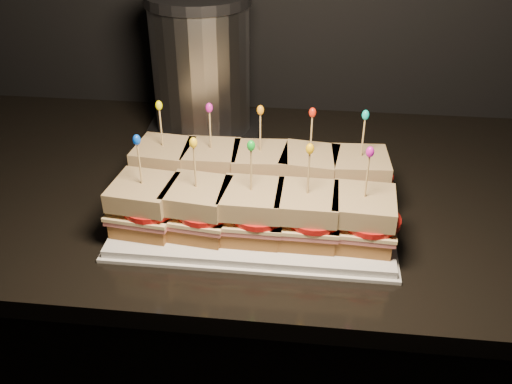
# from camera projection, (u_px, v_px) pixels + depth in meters

# --- Properties ---
(cabinet) EXTENTS (2.51, 0.68, 0.87)m
(cabinet) POSITION_uv_depth(u_px,v_px,m) (355.00, 364.00, 1.30)
(cabinet) COLOR black
(cabinet) RESTS_ON ground
(granite_slab) EXTENTS (2.55, 0.72, 0.03)m
(granite_slab) POSITION_uv_depth(u_px,v_px,m) (377.00, 197.00, 1.06)
(granite_slab) COLOR black
(granite_slab) RESTS_ON cabinet
(platter) EXTENTS (0.44, 0.27, 0.02)m
(platter) POSITION_uv_depth(u_px,v_px,m) (256.00, 215.00, 0.96)
(platter) COLOR silver
(platter) RESTS_ON granite_slab
(platter_rim) EXTENTS (0.46, 0.29, 0.01)m
(platter_rim) POSITION_uv_depth(u_px,v_px,m) (256.00, 218.00, 0.97)
(platter_rim) COLOR silver
(platter_rim) RESTS_ON granite_slab
(sandwich_0_bread_bot) EXTENTS (0.10, 0.10, 0.03)m
(sandwich_0_bread_bot) POSITION_uv_depth(u_px,v_px,m) (166.00, 179.00, 1.02)
(sandwich_0_bread_bot) COLOR brown
(sandwich_0_bread_bot) RESTS_ON platter
(sandwich_0_ham) EXTENTS (0.11, 0.11, 0.01)m
(sandwich_0_ham) POSITION_uv_depth(u_px,v_px,m) (165.00, 171.00, 1.01)
(sandwich_0_ham) COLOR #C56161
(sandwich_0_ham) RESTS_ON sandwich_0_bread_bot
(sandwich_0_cheese) EXTENTS (0.11, 0.11, 0.01)m
(sandwich_0_cheese) POSITION_uv_depth(u_px,v_px,m) (165.00, 168.00, 1.01)
(sandwich_0_cheese) COLOR #F3D491
(sandwich_0_cheese) RESTS_ON sandwich_0_ham
(sandwich_0_tomato) EXTENTS (0.09, 0.09, 0.01)m
(sandwich_0_tomato) POSITION_uv_depth(u_px,v_px,m) (170.00, 166.00, 1.00)
(sandwich_0_tomato) COLOR red
(sandwich_0_tomato) RESTS_ON sandwich_0_cheese
(sandwich_0_bread_top) EXTENTS (0.10, 0.10, 0.03)m
(sandwich_0_bread_top) POSITION_uv_depth(u_px,v_px,m) (164.00, 154.00, 0.99)
(sandwich_0_bread_top) COLOR #552D13
(sandwich_0_bread_top) RESTS_ON sandwich_0_tomato
(sandwich_0_pick) EXTENTS (0.00, 0.00, 0.09)m
(sandwich_0_pick) POSITION_uv_depth(u_px,v_px,m) (161.00, 130.00, 0.97)
(sandwich_0_pick) COLOR tan
(sandwich_0_pick) RESTS_ON sandwich_0_bread_top
(sandwich_0_frill) EXTENTS (0.01, 0.01, 0.02)m
(sandwich_0_frill) POSITION_uv_depth(u_px,v_px,m) (159.00, 105.00, 0.94)
(sandwich_0_frill) COLOR #F3EE03
(sandwich_0_frill) RESTS_ON sandwich_0_pick
(sandwich_1_bread_bot) EXTENTS (0.09, 0.09, 0.03)m
(sandwich_1_bread_bot) POSITION_uv_depth(u_px,v_px,m) (213.00, 182.00, 1.01)
(sandwich_1_bread_bot) COLOR brown
(sandwich_1_bread_bot) RESTS_ON platter
(sandwich_1_ham) EXTENTS (0.10, 0.10, 0.01)m
(sandwich_1_ham) POSITION_uv_depth(u_px,v_px,m) (212.00, 174.00, 1.00)
(sandwich_1_ham) COLOR #C56161
(sandwich_1_ham) RESTS_ON sandwich_1_bread_bot
(sandwich_1_cheese) EXTENTS (0.10, 0.10, 0.01)m
(sandwich_1_cheese) POSITION_uv_depth(u_px,v_px,m) (212.00, 170.00, 1.00)
(sandwich_1_cheese) COLOR #F3D491
(sandwich_1_cheese) RESTS_ON sandwich_1_ham
(sandwich_1_tomato) EXTENTS (0.09, 0.09, 0.01)m
(sandwich_1_tomato) POSITION_uv_depth(u_px,v_px,m) (218.00, 169.00, 0.99)
(sandwich_1_tomato) COLOR red
(sandwich_1_tomato) RESTS_ON sandwich_1_cheese
(sandwich_1_bread_top) EXTENTS (0.10, 0.10, 0.03)m
(sandwich_1_bread_top) POSITION_uv_depth(u_px,v_px,m) (211.00, 156.00, 0.98)
(sandwich_1_bread_top) COLOR #552D13
(sandwich_1_bread_top) RESTS_ON sandwich_1_tomato
(sandwich_1_pick) EXTENTS (0.00, 0.00, 0.09)m
(sandwich_1_pick) POSITION_uv_depth(u_px,v_px,m) (210.00, 132.00, 0.96)
(sandwich_1_pick) COLOR tan
(sandwich_1_pick) RESTS_ON sandwich_1_bread_top
(sandwich_1_frill) EXTENTS (0.01, 0.01, 0.02)m
(sandwich_1_frill) POSITION_uv_depth(u_px,v_px,m) (209.00, 108.00, 0.94)
(sandwich_1_frill) COLOR #C818A1
(sandwich_1_frill) RESTS_ON sandwich_1_pick
(sandwich_2_bread_bot) EXTENTS (0.10, 0.10, 0.03)m
(sandwich_2_bread_bot) POSITION_uv_depth(u_px,v_px,m) (260.00, 185.00, 1.00)
(sandwich_2_bread_bot) COLOR brown
(sandwich_2_bread_bot) RESTS_ON platter
(sandwich_2_ham) EXTENTS (0.11, 0.10, 0.01)m
(sandwich_2_ham) POSITION_uv_depth(u_px,v_px,m) (260.00, 177.00, 1.00)
(sandwich_2_ham) COLOR #C56161
(sandwich_2_ham) RESTS_ON sandwich_2_bread_bot
(sandwich_2_cheese) EXTENTS (0.11, 0.11, 0.01)m
(sandwich_2_cheese) POSITION_uv_depth(u_px,v_px,m) (260.00, 173.00, 0.99)
(sandwich_2_cheese) COLOR #F3D491
(sandwich_2_cheese) RESTS_ON sandwich_2_ham
(sandwich_2_tomato) EXTENTS (0.09, 0.09, 0.01)m
(sandwich_2_tomato) POSITION_uv_depth(u_px,v_px,m) (267.00, 171.00, 0.98)
(sandwich_2_tomato) COLOR red
(sandwich_2_tomato) RESTS_ON sandwich_2_cheese
(sandwich_2_bread_top) EXTENTS (0.10, 0.10, 0.03)m
(sandwich_2_bread_top) POSITION_uv_depth(u_px,v_px,m) (260.00, 159.00, 0.98)
(sandwich_2_bread_top) COLOR #552D13
(sandwich_2_bread_top) RESTS_ON sandwich_2_tomato
(sandwich_2_pick) EXTENTS (0.00, 0.00, 0.09)m
(sandwich_2_pick) POSITION_uv_depth(u_px,v_px,m) (260.00, 135.00, 0.95)
(sandwich_2_pick) COLOR tan
(sandwich_2_pick) RESTS_ON sandwich_2_bread_top
(sandwich_2_frill) EXTENTS (0.01, 0.01, 0.02)m
(sandwich_2_frill) POSITION_uv_depth(u_px,v_px,m) (260.00, 110.00, 0.93)
(sandwich_2_frill) COLOR orange
(sandwich_2_frill) RESTS_ON sandwich_2_pick
(sandwich_3_bread_bot) EXTENTS (0.10, 0.10, 0.03)m
(sandwich_3_bread_bot) POSITION_uv_depth(u_px,v_px,m) (308.00, 188.00, 1.00)
(sandwich_3_bread_bot) COLOR brown
(sandwich_3_bread_bot) RESTS_ON platter
(sandwich_3_ham) EXTENTS (0.11, 0.11, 0.01)m
(sandwich_3_ham) POSITION_uv_depth(u_px,v_px,m) (309.00, 179.00, 0.99)
(sandwich_3_ham) COLOR #C56161
(sandwich_3_ham) RESTS_ON sandwich_3_bread_bot
(sandwich_3_cheese) EXTENTS (0.11, 0.11, 0.01)m
(sandwich_3_cheese) POSITION_uv_depth(u_px,v_px,m) (309.00, 176.00, 0.98)
(sandwich_3_cheese) COLOR #F3D491
(sandwich_3_cheese) RESTS_ON sandwich_3_ham
(sandwich_3_tomato) EXTENTS (0.09, 0.09, 0.01)m
(sandwich_3_tomato) POSITION_uv_depth(u_px,v_px,m) (316.00, 174.00, 0.97)
(sandwich_3_tomato) COLOR red
(sandwich_3_tomato) RESTS_ON sandwich_3_cheese
(sandwich_3_bread_top) EXTENTS (0.10, 0.10, 0.03)m
(sandwich_3_bread_top) POSITION_uv_depth(u_px,v_px,m) (310.00, 162.00, 0.97)
(sandwich_3_bread_top) COLOR #552D13
(sandwich_3_bread_top) RESTS_ON sandwich_3_tomato
(sandwich_3_pick) EXTENTS (0.00, 0.00, 0.09)m
(sandwich_3_pick) POSITION_uv_depth(u_px,v_px,m) (311.00, 137.00, 0.94)
(sandwich_3_pick) COLOR tan
(sandwich_3_pick) RESTS_ON sandwich_3_bread_top
(sandwich_3_frill) EXTENTS (0.01, 0.01, 0.02)m
(sandwich_3_frill) POSITION_uv_depth(u_px,v_px,m) (312.00, 112.00, 0.92)
(sandwich_3_frill) COLOR red
(sandwich_3_frill) RESTS_ON sandwich_3_pick
(sandwich_4_bread_bot) EXTENTS (0.10, 0.10, 0.03)m
(sandwich_4_bread_bot) POSITION_uv_depth(u_px,v_px,m) (357.00, 190.00, 0.99)
(sandwich_4_bread_bot) COLOR brown
(sandwich_4_bread_bot) RESTS_ON platter
(sandwich_4_ham) EXTENTS (0.11, 0.10, 0.01)m
(sandwich_4_ham) POSITION_uv_depth(u_px,v_px,m) (358.00, 182.00, 0.98)
(sandwich_4_ham) COLOR #C56161
(sandwich_4_ham) RESTS_ON sandwich_4_bread_bot
(sandwich_4_cheese) EXTENTS (0.11, 0.10, 0.01)m
(sandwich_4_cheese) POSITION_uv_depth(u_px,v_px,m) (358.00, 179.00, 0.98)
(sandwich_4_cheese) COLOR #F3D491
(sandwich_4_cheese) RESTS_ON sandwich_4_ham
(sandwich_4_tomato) EXTENTS (0.09, 0.09, 0.01)m
(sandwich_4_tomato) POSITION_uv_depth(u_px,v_px,m) (366.00, 177.00, 0.97)
(sandwich_4_tomato) COLOR red
(sandwich_4_tomato) RESTS_ON sandwich_4_cheese
(sandwich_4_bread_top) EXTENTS (0.10, 0.10, 0.03)m
(sandwich_4_bread_top) POSITION_uv_depth(u_px,v_px,m) (360.00, 164.00, 0.96)
(sandwich_4_bread_top) COLOR #552D13
(sandwich_4_bread_top) RESTS_ON sandwich_4_tomato
(sandwich_4_pick) EXTENTS (0.00, 0.00, 0.09)m
(sandwich_4_pick) POSITION_uv_depth(u_px,v_px,m) (363.00, 140.00, 0.94)
(sandwich_4_pick) COLOR tan
(sandwich_4_pick) RESTS_ON sandwich_4_bread_top
(sandwich_4_frill) EXTENTS (0.01, 0.01, 0.02)m
(sandwich_4_frill) POSITION_uv_depth(u_px,v_px,m) (366.00, 115.00, 0.91)
(sandwich_4_frill) COLOR #09CAB5
(sandwich_4_frill) RESTS_ON sandwich_4_pick
(sandwich_5_bread_bot) EXTENTS (0.10, 0.10, 0.03)m
(sandwich_5_bread_bot) POSITION_uv_depth(u_px,v_px,m) (147.00, 219.00, 0.91)
(sandwich_5_bread_bot) COLOR brown
(sandwich_5_bread_bot) RESTS_ON platter
(sandwich_5_ham) EXTENTS (0.11, 0.11, 0.01)m
(sandwich_5_ham) POSITION_uv_depth(u_px,v_px,m) (145.00, 211.00, 0.90)
(sandwich_5_ham) COLOR #C56161
(sandwich_5_ham) RESTS_ON sandwich_5_bread_bot
(sandwich_5_cheese) EXTENTS (0.11, 0.11, 0.01)m
(sandwich_5_cheese) POSITION_uv_depth(u_px,v_px,m) (145.00, 207.00, 0.90)
(sandwich_5_cheese) COLOR #F3D491
(sandwich_5_cheese) RESTS_ON sandwich_5_ham
(sandwich_5_tomato) EXTENTS (0.09, 0.09, 0.01)m
(sandwich_5_tomato) POSITION_uv_depth(u_px,v_px,m) (151.00, 206.00, 0.89)
(sandwich_5_tomato) COLOR red
(sandwich_5_tomato) RESTS_ON sandwich_5_cheese
(sandwich_5_bread_top) EXTENTS (0.10, 0.10, 0.03)m
(sandwich_5_bread_top) POSITION_uv_depth(u_px,v_px,m) (143.00, 192.00, 0.89)
(sandwich_5_bread_top) COLOR #552D13
(sandwich_5_bread_top) RESTS_ON sandwich_5_tomato
(sandwich_5_pick) EXTENTS (0.00, 0.00, 0.09)m
(sandwich_5_pick) POSITION_uv_depth(u_px,v_px,m) (140.00, 166.00, 0.86)
(sandwich_5_pick) COLOR tan
(sandwich_5_pick) RESTS_ON sandwich_5_bread_top
(sandwich_5_frill) EXTENTS (0.01, 0.01, 0.02)m
(sandwich_5_frill) POSITION_uv_depth(u_px,v_px,m) (137.00, 140.00, 0.84)
(sandwich_5_frill) COLOR blue
(sandwich_5_frill) RESTS_ON sandwich_5_pick
(sandwich_6_bread_bot) EXTENTS (0.10, 0.10, 0.03)m
(sandwich_6_bread_bot) POSITION_uv_depth(u_px,v_px,m) (199.00, 223.00, 0.90)
(sandwich_6_bread_bot) COLOR brown
(sandwich_6_bread_bot) RESTS_ON platter
(sandwich_6_ham) EXTENTS (0.11, 0.11, 0.01)m
(sandwich_6_ham) POSITION_uv_depth(u_px,v_px,m) (198.00, 214.00, 0.90)
(sandwich_6_ham) COLOR #C56161
(sandwich_6_ham) RESTS_ON sandwich_6_bread_bot
(sandwich_6_cheese) EXTENTS (0.11, 0.11, 0.01)m
(sandwich_6_cheese) POSITION_uv_depth(u_px,v_px,m) (198.00, 210.00, 0.89)
(sandwich_6_cheese) COLOR #F3D491
(sandwich_6_cheese) RESTS_ON sandwich_6_ham
(sandwich_6_tomato) EXTENTS (0.09, 0.09, 0.01)m
(sandwich_6_tomato) POSITION_uv_depth(u_px,v_px,m) (204.00, 209.00, 0.88)
(sandwich_6_tomato) COLOR red
(sandwich_6_tomato) RESTS_ON sandwich_6_cheese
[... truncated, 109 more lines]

